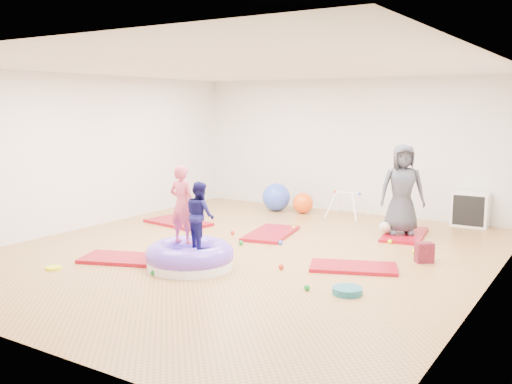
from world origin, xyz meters
The scene contains 19 objects.
room centered at (0.00, 0.00, 1.40)m, with size 7.01×8.01×2.81m.
gym_mat_front_left centered at (-1.21, -1.34, 0.03)m, with size 1.28×0.64×0.05m, color #A20020.
gym_mat_mid_left centered at (-2.26, 1.08, 0.03)m, with size 1.30×0.65×0.05m, color #A20020.
gym_mat_center_back centered at (-0.27, 1.22, 0.03)m, with size 1.32×0.66×0.06m, color #A20020.
gym_mat_right centered at (1.77, 0.03, 0.02)m, with size 1.18×0.59×0.05m, color #A20020.
gym_mat_rear_right centered at (1.73, 2.38, 0.03)m, with size 1.30×0.65×0.05m, color #A20020.
inflatable_cushion centered at (-0.19, -1.13, 0.15)m, with size 1.23×1.23×0.39m.
child_pink centered at (-0.39, -1.03, 0.91)m, with size 0.41×0.27×1.11m, color #D84C65.
child_navy centered at (0.00, -1.12, 0.82)m, with size 0.45×0.35×0.92m, color #131152.
adult_caregiver centered at (1.68, 2.32, 0.83)m, with size 0.75×0.49×1.54m, color #363943.
infant centered at (1.50, 2.20, 0.16)m, with size 0.35×0.35×0.21m.
ball_pit_balls centered at (0.57, 0.37, 0.04)m, with size 3.15×3.54×0.08m.
exercise_ball_blue centered at (-1.36, 3.27, 0.30)m, with size 0.60×0.60×0.60m, color blue.
exercise_ball_orange centered at (-0.75, 3.34, 0.22)m, with size 0.43×0.43×0.43m, color #F85514.
infant_play_gym centered at (0.26, 3.30, 0.36)m, with size 0.70×0.66×0.54m.
cube_shelf centered at (2.51, 3.79, 0.32)m, with size 0.65×0.32×0.65m.
balance_disc centered at (2.12, -1.01, 0.04)m, with size 0.36×0.36×0.08m, color #196175.
backpack centered at (2.50, 0.89, 0.14)m, with size 0.25×0.15×0.29m, color #A41636.
yellow_toy centered at (-1.74, -2.19, 0.02)m, with size 0.22×0.22×0.03m, color #EFFF07.
Camera 1 is at (4.71, -7.15, 2.23)m, focal length 40.00 mm.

